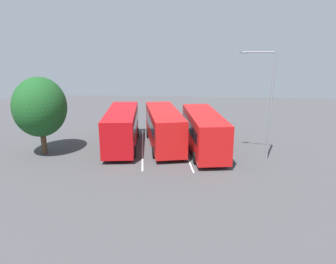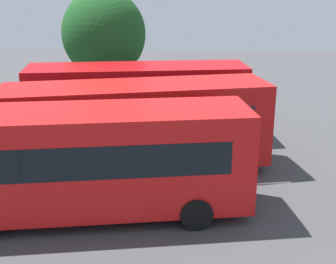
{
  "view_description": "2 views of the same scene",
  "coord_description": "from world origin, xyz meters",
  "px_view_note": "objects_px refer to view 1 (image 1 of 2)",
  "views": [
    {
      "loc": [
        -26.25,
        -2.72,
        8.47
      ],
      "look_at": [
        -0.04,
        -0.46,
        1.41
      ],
      "focal_mm": 33.22,
      "sensor_mm": 36.0,
      "label": 1
    },
    {
      "loc": [
        2.13,
        -15.93,
        6.74
      ],
      "look_at": [
        1.41,
        -0.01,
        1.5
      ],
      "focal_mm": 49.54,
      "sensor_mm": 36.0,
      "label": 2
    }
  ],
  "objects_px": {
    "bus_center_left": "(164,127)",
    "pedestrian": "(203,120)",
    "bus_center_right": "(122,127)",
    "depot_tree": "(40,107)",
    "street_lamp": "(268,99)",
    "bus_far_left": "(204,131)"
  },
  "relations": [
    {
      "from": "bus_center_right",
      "to": "pedestrian",
      "type": "xyz_separation_m",
      "value": [
        6.95,
        -7.28,
        -0.79
      ]
    },
    {
      "from": "bus_center_left",
      "to": "pedestrian",
      "type": "xyz_separation_m",
      "value": [
        6.57,
        -3.59,
        -0.79
      ]
    },
    {
      "from": "bus_center_left",
      "to": "street_lamp",
      "type": "distance_m",
      "value": 9.14
    },
    {
      "from": "bus_center_left",
      "to": "street_lamp",
      "type": "bearing_deg",
      "value": -121.2
    },
    {
      "from": "depot_tree",
      "to": "bus_center_left",
      "type": "bearing_deg",
      "value": -73.4
    },
    {
      "from": "bus_center_left",
      "to": "bus_center_right",
      "type": "xyz_separation_m",
      "value": [
        -0.38,
        3.69,
        0.0
      ]
    },
    {
      "from": "pedestrian",
      "to": "depot_tree",
      "type": "bearing_deg",
      "value": -108.54
    },
    {
      "from": "bus_center_left",
      "to": "depot_tree",
      "type": "distance_m",
      "value": 10.38
    },
    {
      "from": "bus_center_left",
      "to": "bus_center_right",
      "type": "height_order",
      "value": "same"
    },
    {
      "from": "bus_center_left",
      "to": "pedestrian",
      "type": "relative_size",
      "value": 5.73
    },
    {
      "from": "bus_center_left",
      "to": "depot_tree",
      "type": "relative_size",
      "value": 1.53
    },
    {
      "from": "street_lamp",
      "to": "bus_center_right",
      "type": "bearing_deg",
      "value": 4.89
    },
    {
      "from": "bus_far_left",
      "to": "bus_center_left",
      "type": "relative_size",
      "value": 1.0
    },
    {
      "from": "bus_center_left",
      "to": "street_lamp",
      "type": "relative_size",
      "value": 1.17
    },
    {
      "from": "pedestrian",
      "to": "depot_tree",
      "type": "distance_m",
      "value": 16.61
    },
    {
      "from": "bus_center_left",
      "to": "depot_tree",
      "type": "bearing_deg",
      "value": 93.5
    },
    {
      "from": "bus_center_right",
      "to": "depot_tree",
      "type": "relative_size",
      "value": 1.52
    },
    {
      "from": "bus_center_left",
      "to": "street_lamp",
      "type": "xyz_separation_m",
      "value": [
        -2.68,
        -8.21,
        3.01
      ]
    },
    {
      "from": "bus_far_left",
      "to": "bus_center_right",
      "type": "distance_m",
      "value": 7.22
    },
    {
      "from": "bus_far_left",
      "to": "street_lamp",
      "type": "bearing_deg",
      "value": -118.09
    },
    {
      "from": "bus_far_left",
      "to": "bus_center_left",
      "type": "height_order",
      "value": "same"
    },
    {
      "from": "pedestrian",
      "to": "bus_far_left",
      "type": "bearing_deg",
      "value": -54.67
    }
  ]
}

